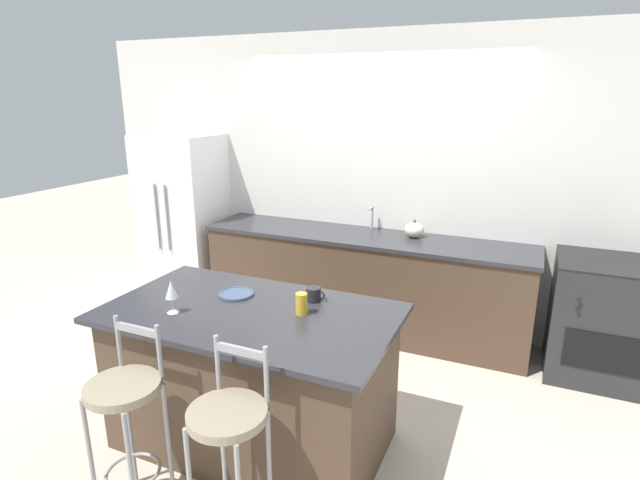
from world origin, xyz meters
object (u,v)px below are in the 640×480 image
Objects in this scene: bar_stool_near at (126,409)px; dinner_plate at (236,294)px; pumpkin_decoration at (414,230)px; oven_range at (602,319)px; wine_glass at (171,290)px; coffee_mug at (314,294)px; bar_stool_far at (229,437)px; tumbler_cup at (301,304)px; refrigerator at (185,219)px.

bar_stool_near is 4.60× the size of dinner_plate.
oven_range is at bearing -5.10° from pumpkin_decoration.
wine_glass is 0.85m from coffee_mug.
wine_glass is (-0.70, 0.49, 0.44)m from bar_stool_far.
wine_glass is at bearing -113.60° from pumpkin_decoration.
oven_range is at bearing 40.15° from coffee_mug.
tumbler_cup is (0.01, -0.20, 0.02)m from coffee_mug.
coffee_mug is (0.50, 0.11, 0.04)m from dinner_plate.
dinner_plate is (-0.50, 0.87, 0.31)m from bar_stool_far.
pumpkin_decoration is (0.74, 1.75, 0.07)m from dinner_plate.
refrigerator is 1.67× the size of bar_stool_near.
bar_stool_near is at bearing -96.39° from dinner_plate.
bar_stool_far is at bearing -48.58° from refrigerator.
bar_stool_far reaches higher than tumbler_cup.
oven_range is 5.49× the size of pumpkin_decoration.
tumbler_cup is (-1.76, -1.70, 0.50)m from oven_range.
refrigerator is at bearing 131.42° from bar_stool_far.
pumpkin_decoration is (0.93, 2.13, -0.07)m from wine_glass.
refrigerator is 2.99m from bar_stool_near.
tumbler_cup is 0.75× the size of pumpkin_decoration.
dinner_plate is 1.86× the size of coffee_mug.
bar_stool_near reaches higher than oven_range.
bar_stool_near is at bearing -107.58° from pumpkin_decoration.
bar_stool_near is 1.22m from coffee_mug.
bar_stool_far is 1.04m from coffee_mug.
tumbler_cup is at bearing -97.07° from pumpkin_decoration.
tumbler_cup is at bearing -136.02° from oven_range.
pumpkin_decoration is (0.84, 2.64, 0.38)m from bar_stool_near.
coffee_mug is (0.69, 0.49, -0.10)m from wine_glass.
dinner_plate is at bearing -112.86° from pumpkin_decoration.
bar_stool_near is 6.08× the size of pumpkin_decoration.
pumpkin_decoration is (0.23, 2.62, 0.38)m from bar_stool_far.
wine_glass is at bearing 100.27° from bar_stool_near.
bar_stool_near is 5.19× the size of wine_glass.
tumbler_cup is at bearing -86.42° from coffee_mug.
bar_stool_near is (-2.37, -2.51, 0.14)m from oven_range.
refrigerator is 3.98m from oven_range.
refrigerator is at bearing 126.82° from wine_glass.
wine_glass is (-2.47, -1.99, 0.58)m from oven_range.
bar_stool_near reaches higher than coffee_mug.
dinner_plate is (0.10, 0.89, 0.31)m from bar_stool_near.
dinner_plate is 1.13× the size of wine_glass.
wine_glass is (-0.09, 0.51, 0.44)m from bar_stool_near.
wine_glass reaches higher than bar_stool_near.
coffee_mug is at bearing -139.85° from oven_range.
dinner_plate is 0.52m from tumbler_cup.
coffee_mug is (-0.01, 0.98, 0.34)m from bar_stool_far.
refrigerator is 2.43m from pumpkin_decoration.
oven_range is 3.45m from bar_stool_near.
bar_stool_near is 0.61m from bar_stool_far.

